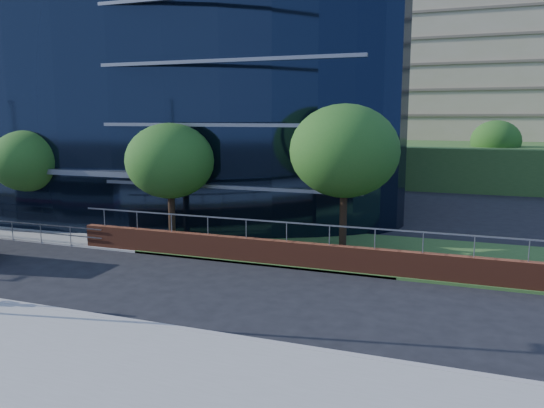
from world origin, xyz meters
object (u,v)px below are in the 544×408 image
at_px(tree_far_b, 28,161).
at_px(tree_far_c, 170,161).
at_px(tree_dist_e, 496,141).
at_px(tree_far_d, 345,151).

xyz_separation_m(tree_far_b, tree_far_c, (10.00, -0.50, 0.33)).
relative_size(tree_far_b, tree_far_c, 0.93).
height_order(tree_far_c, tree_dist_e, same).
relative_size(tree_far_c, tree_dist_e, 1.00).
distance_m(tree_far_b, tree_dist_e, 40.74).
bearing_deg(tree_far_c, tree_far_d, 6.34).
height_order(tree_far_b, tree_far_c, tree_far_c).
bearing_deg(tree_far_b, tree_far_d, 1.51).
relative_size(tree_far_b, tree_far_d, 0.81).
height_order(tree_far_b, tree_dist_e, tree_dist_e).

